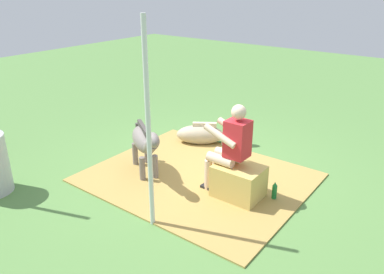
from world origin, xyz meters
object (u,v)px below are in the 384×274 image
Objects in this scene: person_seated at (230,146)px; soda_bottle at (274,191)px; pony_standing at (145,142)px; hay_bale at (238,182)px; pony_lying at (205,134)px; tent_pole_left at (148,130)px.

person_seated is 0.90m from soda_bottle.
pony_standing is 4.16× the size of soda_bottle.
hay_bale is 0.52× the size of pony_lying.
pony_lying is 0.49× the size of tent_pole_left.
tent_pole_left is (0.53, 1.20, 1.03)m from hay_bale.
soda_bottle is at bearing -158.40° from person_seated.
person_seated is 1.39m from pony_standing.
hay_bale is at bearing 179.24° from person_seated.
tent_pole_left reaches higher than hay_bale.
pony_standing is (1.51, 0.28, 0.32)m from hay_bale.
pony_standing is 1.60m from pony_lying.
tent_pole_left is at bearing 55.90° from soda_bottle.
hay_bale is at bearing 28.76° from soda_bottle.
tent_pole_left is (-0.94, 2.48, 1.09)m from pony_lying.
pony_lying is at bearing -41.15° from hay_bale.
person_seated is at bearing 135.50° from pony_lying.
soda_bottle is (-1.95, -0.52, -0.42)m from pony_standing.
hay_bale is 1.95m from pony_lying.
tent_pole_left is at bearing 72.91° from person_seated.
soda_bottle is 0.11× the size of tent_pole_left.
pony_lying is (1.47, -1.29, -0.05)m from hay_bale.
hay_bale is 0.48× the size of person_seated.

